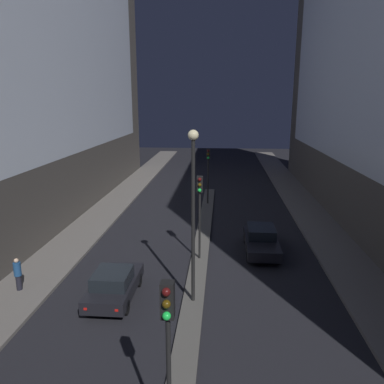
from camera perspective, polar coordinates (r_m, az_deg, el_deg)
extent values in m
cube|color=#4C4742|center=(30.69, -24.58, 23.80)|extent=(6.00, 43.35, 29.67)
cube|color=white|center=(28.63, 24.18, 24.33)|extent=(0.05, 36.85, 20.28)
cube|color=#56544F|center=(23.21, 1.39, -8.57)|extent=(0.96, 30.77, 0.14)
cube|color=black|center=(8.94, -3.75, -16.10)|extent=(0.32, 0.28, 0.90)
sphere|color=#4C0F0F|center=(8.64, -3.97, -14.96)|extent=(0.20, 0.20, 0.20)
sphere|color=#4C380A|center=(8.79, -3.93, -16.68)|extent=(0.20, 0.20, 0.20)
sphere|color=#1EEA4C|center=(8.94, -3.90, -18.34)|extent=(0.20, 0.20, 0.20)
cylinder|color=black|center=(21.00, 1.17, -5.17)|extent=(0.12, 0.12, 3.88)
cube|color=black|center=(20.35, 1.20, 1.20)|extent=(0.32, 0.28, 0.90)
sphere|color=#4C0F0F|center=(20.11, 1.18, 1.92)|extent=(0.20, 0.20, 0.20)
sphere|color=#4C380A|center=(20.17, 1.17, 1.09)|extent=(0.20, 0.20, 0.20)
sphere|color=#1EEA4C|center=(20.24, 1.17, 0.26)|extent=(0.20, 0.20, 0.20)
cylinder|color=black|center=(32.29, 2.45, 1.61)|extent=(0.12, 0.12, 3.88)
cube|color=black|center=(31.87, 2.50, 5.81)|extent=(0.32, 0.28, 0.90)
sphere|color=#4C0F0F|center=(31.65, 2.49, 6.30)|extent=(0.20, 0.20, 0.20)
sphere|color=#4C380A|center=(31.69, 2.48, 5.76)|extent=(0.20, 0.20, 0.20)
sphere|color=#1EEA4C|center=(31.74, 2.48, 5.23)|extent=(0.20, 0.20, 0.20)
cylinder|color=black|center=(16.07, 0.18, -4.83)|extent=(0.16, 0.16, 7.27)
sphere|color=#F9EAB2|center=(15.29, 0.19, 8.67)|extent=(0.44, 0.44, 0.44)
cube|color=black|center=(18.05, -11.68, -13.91)|extent=(1.86, 4.02, 0.57)
cube|color=black|center=(17.53, -12.05, -12.67)|extent=(1.58, 1.81, 0.59)
cube|color=red|center=(16.57, -15.94, -16.76)|extent=(0.14, 0.04, 0.10)
cube|color=red|center=(16.19, -11.43, -17.26)|extent=(0.14, 0.04, 0.10)
cylinder|color=black|center=(19.46, -12.97, -12.77)|extent=(0.22, 0.64, 0.64)
cylinder|color=black|center=(19.05, -8.15, -13.15)|extent=(0.22, 0.64, 0.64)
cylinder|color=black|center=(17.39, -15.51, -16.35)|extent=(0.22, 0.64, 0.64)
cylinder|color=black|center=(16.94, -10.07, -16.92)|extent=(0.22, 0.64, 0.64)
cube|color=black|center=(22.96, 10.51, -7.62)|extent=(1.87, 4.54, 0.58)
cube|color=black|center=(23.07, 10.49, -5.95)|extent=(1.59, 2.04, 0.60)
cube|color=red|center=(25.01, 8.50, -5.65)|extent=(0.14, 0.04, 0.10)
cube|color=red|center=(25.14, 11.50, -5.68)|extent=(0.14, 0.04, 0.10)
cylinder|color=black|center=(24.30, 8.20, -7.03)|extent=(0.22, 0.64, 0.64)
cylinder|color=black|center=(24.47, 12.10, -7.06)|extent=(0.22, 0.64, 0.64)
cylinder|color=black|center=(21.70, 8.63, -9.67)|extent=(0.22, 0.64, 0.64)
cylinder|color=black|center=(21.89, 13.02, -9.68)|extent=(0.22, 0.64, 0.64)
cylinder|color=black|center=(19.97, -24.88, -12.41)|extent=(0.26, 0.26, 0.73)
cylinder|color=navy|center=(19.69, -25.08, -10.59)|extent=(0.34, 0.34, 0.65)
sphere|color=beige|center=(19.52, -25.22, -9.43)|extent=(0.21, 0.21, 0.21)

